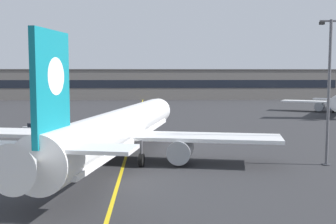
% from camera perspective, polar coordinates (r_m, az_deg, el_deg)
% --- Properties ---
extents(ground_plane, '(400.00, 400.00, 0.00)m').
position_cam_1_polar(ground_plane, '(35.04, -6.83, -9.55)').
color(ground_plane, '#2D2D30').
extents(taxiway_centreline, '(1.10, 180.00, 0.01)m').
position_cam_1_polar(taxiway_centreline, '(64.46, -4.79, -2.77)').
color(taxiway_centreline, yellow).
rests_on(taxiway_centreline, ground).
extents(airliner_foreground, '(32.31, 41.20, 11.65)m').
position_cam_1_polar(airliner_foreground, '(42.22, -6.58, -2.37)').
color(airliner_foreground, white).
rests_on(airliner_foreground, ground).
extents(apron_lamp_post, '(2.24, 0.90, 14.13)m').
position_cam_1_polar(apron_lamp_post, '(43.19, 21.23, 2.83)').
color(apron_lamp_post, '#515156').
rests_on(apron_lamp_post, ground).
extents(service_car_nearest, '(4.45, 3.93, 1.79)m').
position_cam_1_polar(service_car_nearest, '(65.18, -17.64, -2.23)').
color(service_car_nearest, white).
rests_on(service_car_nearest, ground).
extents(terminal_building, '(149.73, 12.40, 10.80)m').
position_cam_1_polar(terminal_building, '(151.93, -4.51, 3.84)').
color(terminal_building, slate).
rests_on(terminal_building, ground).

